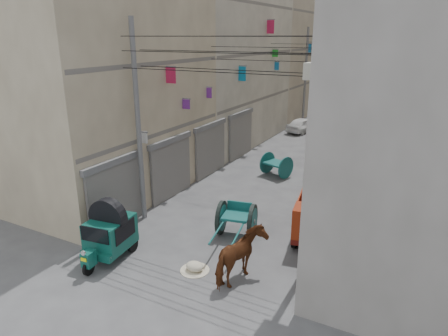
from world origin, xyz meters
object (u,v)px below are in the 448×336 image
Objects in this scene: distant_car_white at (303,125)px; distant_car_green at (346,105)px; mini_truck at (313,222)px; horse at (241,257)px; auto_rickshaw at (109,231)px; distant_car_grey at (349,123)px; tonga_cart at (237,219)px; feed_sack at (195,266)px; second_cart at (276,164)px.

distant_car_white reaches higher than distant_car_green.
horse is at bearing -119.53° from mini_truck.
distant_car_grey is at bearing 74.88° from auto_rickshaw.
tonga_cart is 2.89m from feed_sack.
distant_car_white is (-1.90, 10.90, -0.07)m from second_cart.
second_cart reaches higher than distant_car_green.
feed_sack is at bearing 4.20° from auto_rickshaw.
mini_truck reaches higher than second_cart.
horse reaches higher than tonga_cart.
horse reaches higher than mini_truck.
horse is (1.44, -2.64, 0.15)m from tonga_cart.
horse reaches higher than distant_car_white.
tonga_cart is 1.82× the size of second_cart.
mini_truck is 1.84× the size of second_cart.
horse reaches higher than second_cart.
auto_rickshaw is 0.68× the size of distant_car_grey.
auto_rickshaw reaches higher than distant_car_green.
distant_car_green is at bearing 93.48° from feed_sack.
distant_car_grey is at bearing -129.44° from distant_car_white.
auto_rickshaw reaches higher than tonga_cart.
mini_truck is 0.92× the size of distant_car_white.
auto_rickshaw is 4.66m from horse.
distant_car_white is 0.90× the size of distant_car_green.
mini_truck is (5.87, 4.33, -0.18)m from auto_rickshaw.
tonga_cart is at bearing 87.57° from feed_sack.
mini_truck is at bearing 52.58° from feed_sack.
distant_car_green is (-2.20, 9.40, -0.04)m from distant_car_grey.
mini_truck is 5.17× the size of feed_sack.
feed_sack is at bearing 95.11° from distant_car_green.
second_cart is 0.48× the size of distant_car_grey.
second_cart reaches higher than distant_car_white.
horse is (4.59, 0.81, -0.13)m from auto_rickshaw.
mini_truck is at bearing 5.88° from tonga_cart.
horse is 0.53× the size of distant_car_green.
distant_car_grey is at bearing 88.11° from mini_truck.
auto_rickshaw reaches higher than feed_sack.
distant_car_white is at bearing 119.12° from second_cart.
distant_car_green is at bearing 100.22° from distant_car_grey.
mini_truck is 1.57× the size of horse.
distant_car_grey is (-2.61, 19.40, -0.21)m from mini_truck.
mini_truck is 0.83× the size of distant_car_green.
auto_rickshaw is 4.68m from tonga_cart.
feed_sack is 32.58m from distant_car_green.
auto_rickshaw is 33.15m from distant_car_green.
tonga_cart reaches higher than distant_car_green.
distant_car_white is at bearing 82.34° from auto_rickshaw.
horse reaches higher than distant_car_grey.
feed_sack is (1.00, -10.01, -0.50)m from second_cart.
feed_sack is (-2.84, -3.71, -0.64)m from mini_truck.
second_cart is 22.52m from distant_car_green.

